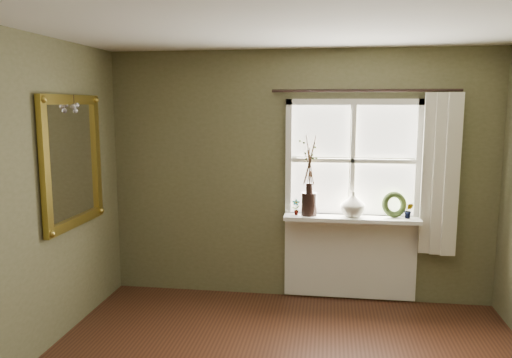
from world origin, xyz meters
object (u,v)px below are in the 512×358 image
object	(u,v)px
dark_jug	(309,204)
cream_vase	(353,204)
wreath	(394,207)
gilt_mirror	(73,161)

from	to	relation	value
dark_jug	cream_vase	xyz separation A→B (m)	(0.44, 0.00, 0.01)
cream_vase	wreath	size ratio (longest dim) A/B	0.98
dark_jug	cream_vase	size ratio (longest dim) A/B	0.91
wreath	dark_jug	bearing A→B (deg)	163.03
wreath	gilt_mirror	distance (m)	3.12
dark_jug	gilt_mirror	bearing A→B (deg)	-157.39
dark_jug	cream_vase	bearing A→B (deg)	0.00
cream_vase	gilt_mirror	distance (m)	2.72
dark_jug	gilt_mirror	size ratio (longest dim) A/B	0.20
dark_jug	cream_vase	distance (m)	0.44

